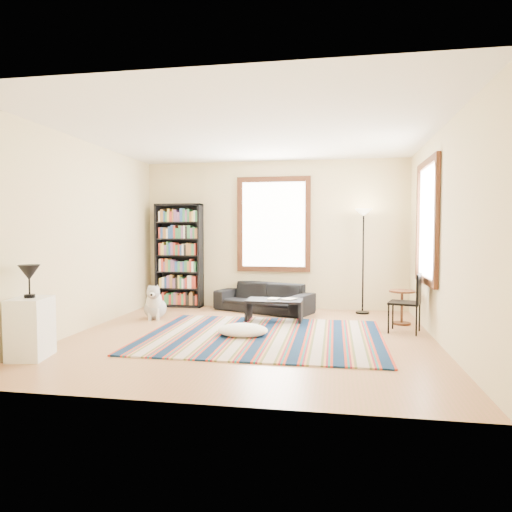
% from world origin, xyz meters
% --- Properties ---
extents(floor, '(5.00, 5.00, 0.10)m').
position_xyz_m(floor, '(0.00, 0.00, -0.05)').
color(floor, '#AD714F').
rests_on(floor, ground).
extents(ceiling, '(5.00, 5.00, 0.10)m').
position_xyz_m(ceiling, '(0.00, 0.00, 2.85)').
color(ceiling, white).
rests_on(ceiling, floor).
extents(wall_back, '(5.00, 0.10, 2.80)m').
position_xyz_m(wall_back, '(0.00, 2.55, 1.40)').
color(wall_back, beige).
rests_on(wall_back, floor).
extents(wall_front, '(5.00, 0.10, 2.80)m').
position_xyz_m(wall_front, '(0.00, -2.55, 1.40)').
color(wall_front, beige).
rests_on(wall_front, floor).
extents(wall_left, '(0.10, 5.00, 2.80)m').
position_xyz_m(wall_left, '(-2.55, 0.00, 1.40)').
color(wall_left, beige).
rests_on(wall_left, floor).
extents(wall_right, '(0.10, 5.00, 2.80)m').
position_xyz_m(wall_right, '(2.55, 0.00, 1.40)').
color(wall_right, beige).
rests_on(wall_right, floor).
extents(window_back, '(1.20, 0.06, 1.60)m').
position_xyz_m(window_back, '(0.00, 2.47, 1.60)').
color(window_back, white).
rests_on(window_back, wall_back).
extents(window_right, '(0.06, 1.20, 1.60)m').
position_xyz_m(window_right, '(2.47, 0.80, 1.60)').
color(window_right, white).
rests_on(window_right, wall_right).
extents(rug, '(3.27, 2.61, 0.02)m').
position_xyz_m(rug, '(0.18, 0.04, 0.01)').
color(rug, '#0C213E').
rests_on(rug, floor).
extents(sofa, '(1.91, 1.31, 0.52)m').
position_xyz_m(sofa, '(-0.13, 2.05, 0.26)').
color(sofa, black).
rests_on(sofa, floor).
extents(bookshelf, '(0.90, 0.30, 2.00)m').
position_xyz_m(bookshelf, '(-1.83, 2.32, 1.00)').
color(bookshelf, black).
rests_on(bookshelf, floor).
extents(coffee_table, '(1.01, 0.76, 0.36)m').
position_xyz_m(coffee_table, '(0.19, 1.16, 0.18)').
color(coffee_table, black).
rests_on(coffee_table, floor).
extents(book_a, '(0.19, 0.24, 0.02)m').
position_xyz_m(book_a, '(0.09, 1.16, 0.37)').
color(book_a, beige).
rests_on(book_a, coffee_table).
extents(book_b, '(0.27, 0.30, 0.02)m').
position_xyz_m(book_b, '(0.34, 1.21, 0.37)').
color(book_b, beige).
rests_on(book_b, coffee_table).
extents(floor_cushion, '(0.86, 0.77, 0.18)m').
position_xyz_m(floor_cushion, '(-0.11, 0.02, 0.09)').
color(floor_cushion, white).
rests_on(floor_cushion, floor).
extents(floor_lamp, '(0.33, 0.33, 1.86)m').
position_xyz_m(floor_lamp, '(1.65, 2.15, 0.93)').
color(floor_lamp, black).
rests_on(floor_lamp, floor).
extents(side_table, '(0.49, 0.49, 0.54)m').
position_xyz_m(side_table, '(2.20, 1.27, 0.27)').
color(side_table, '#4B2812').
rests_on(side_table, floor).
extents(folding_chair, '(0.52, 0.50, 0.86)m').
position_xyz_m(folding_chair, '(2.15, 0.67, 0.43)').
color(folding_chair, black).
rests_on(folding_chair, floor).
extents(white_cabinet, '(0.47, 0.56, 0.70)m').
position_xyz_m(white_cabinet, '(-2.30, -1.46, 0.35)').
color(white_cabinet, white).
rests_on(white_cabinet, floor).
extents(table_lamp, '(0.32, 0.32, 0.38)m').
position_xyz_m(table_lamp, '(-2.30, -1.46, 0.89)').
color(table_lamp, black).
rests_on(table_lamp, white_cabinet).
extents(dog, '(0.53, 0.65, 0.57)m').
position_xyz_m(dog, '(-1.81, 1.06, 0.29)').
color(dog, '#B8B8B8').
rests_on(dog, floor).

